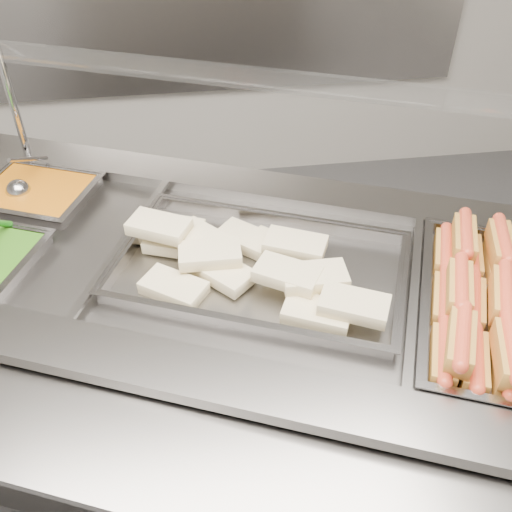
{
  "coord_description": "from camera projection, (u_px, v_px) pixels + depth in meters",
  "views": [
    {
      "loc": [
        -0.13,
        -0.74,
        2.02
      ],
      "look_at": [
        0.04,
        0.42,
        1.02
      ],
      "focal_mm": 40.0,
      "sensor_mm": 36.0,
      "label": 1
    }
  ],
  "objects": [
    {
      "name": "steam_counter",
      "position": [
        240.0,
        374.0,
        1.89
      ],
      "size": [
        2.29,
        1.66,
        1.0
      ],
      "color": "slate",
      "rests_on": "ground"
    },
    {
      "name": "tray_rail",
      "position": [
        160.0,
        452.0,
        1.18
      ],
      "size": [
        1.95,
        1.12,
        0.06
      ],
      "color": "gray",
      "rests_on": "steam_counter"
    },
    {
      "name": "sneeze_guard",
      "position": [
        259.0,
        82.0,
        1.48
      ],
      "size": [
        1.82,
        1.01,
        0.49
      ],
      "color": "#BABABE",
      "rests_on": "steam_counter"
    },
    {
      "name": "pan_hotdogs",
      "position": [
        497.0,
        318.0,
        1.46
      ],
      "size": [
        0.59,
        0.71,
        0.11
      ],
      "color": "gray",
      "rests_on": "steam_counter"
    },
    {
      "name": "pan_wraps",
      "position": [
        260.0,
        272.0,
        1.57
      ],
      "size": [
        0.87,
        0.7,
        0.08
      ],
      "color": "gray",
      "rests_on": "steam_counter"
    },
    {
      "name": "pan_beans",
      "position": [
        39.0,
        202.0,
        1.85
      ],
      "size": [
        0.41,
        0.38,
        0.11
      ],
      "color": "gray",
      "rests_on": "steam_counter"
    },
    {
      "name": "hotdogs_in_buns",
      "position": [
        493.0,
        304.0,
        1.42
      ],
      "size": [
        0.46,
        0.64,
        0.13
      ],
      "color": "#A56822",
      "rests_on": "pan_hotdogs"
    },
    {
      "name": "tortilla_wraps",
      "position": [
        236.0,
        258.0,
        1.55
      ],
      "size": [
        0.66,
        0.58,
        0.1
      ],
      "color": "beige",
      "rests_on": "pan_wraps"
    },
    {
      "name": "ladle",
      "position": [
        19.0,
        189.0,
        1.81
      ],
      "size": [
        0.11,
        0.21,
        0.16
      ],
      "color": "#A4A4A8",
      "rests_on": "pan_beans"
    }
  ]
}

